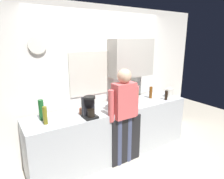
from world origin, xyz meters
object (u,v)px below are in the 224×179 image
(cup_terracotta_mug, at_px, (82,111))
(bottle_green_wine, at_px, (41,110))
(bottle_amber_beer, at_px, (151,92))
(bottle_olive_oil, at_px, (45,115))
(dish_soap, at_px, (138,94))
(storage_canister, at_px, (169,93))
(coffee_maker, at_px, (89,108))
(cup_white_mug, at_px, (138,101))
(person_at_sink, at_px, (124,110))
(bottle_dark_sauce, at_px, (166,95))

(cup_terracotta_mug, bearing_deg, bottle_green_wine, 170.69)
(bottle_amber_beer, relative_size, bottle_olive_oil, 0.92)
(bottle_amber_beer, xyz_separation_m, dish_soap, (-0.21, 0.15, -0.04))
(bottle_olive_oil, relative_size, storage_canister, 1.47)
(coffee_maker, relative_size, storage_canister, 1.94)
(bottle_green_wine, distance_m, dish_soap, 1.86)
(cup_white_mug, distance_m, cup_terracotta_mug, 1.05)
(bottle_green_wine, xyz_separation_m, bottle_amber_beer, (2.07, -0.06, -0.03))
(bottle_olive_oil, bearing_deg, bottle_amber_beer, 3.34)
(cup_terracotta_mug, distance_m, dish_soap, 1.30)
(bottle_amber_beer, bearing_deg, dish_soap, 145.14)
(person_at_sink, bearing_deg, bottle_olive_oil, 177.73)
(bottle_amber_beer, relative_size, dish_soap, 1.28)
(bottle_green_wine, height_order, bottle_olive_oil, bottle_green_wine)
(bottle_dark_sauce, xyz_separation_m, person_at_sink, (-1.08, -0.10, -0.04))
(bottle_green_wine, relative_size, storage_canister, 1.76)
(bottle_dark_sauce, bearing_deg, person_at_sink, -174.55)
(bottle_dark_sauce, xyz_separation_m, bottle_amber_beer, (-0.17, 0.25, 0.03))
(bottle_dark_sauce, distance_m, cup_terracotta_mug, 1.68)
(cup_terracotta_mug, height_order, storage_canister, storage_canister)
(coffee_maker, height_order, bottle_amber_beer, coffee_maker)
(bottle_green_wine, height_order, person_at_sink, person_at_sink)
(cup_white_mug, bearing_deg, coffee_maker, -175.55)
(storage_canister, height_order, person_at_sink, person_at_sink)
(coffee_maker, xyz_separation_m, cup_terracotta_mug, (-0.04, 0.19, -0.10))
(bottle_amber_beer, bearing_deg, cup_white_mug, -161.84)
(bottle_olive_oil, bearing_deg, bottle_dark_sauce, -3.18)
(bottle_amber_beer, bearing_deg, coffee_maker, -171.15)
(cup_white_mug, bearing_deg, bottle_amber_beer, 18.16)
(coffee_maker, xyz_separation_m, bottle_green_wine, (-0.62, 0.28, 0.00))
(dish_soap, xyz_separation_m, storage_canister, (0.59, -0.29, 0.01))
(bottle_olive_oil, relative_size, person_at_sink, 0.16)
(bottle_green_wine, xyz_separation_m, cup_terracotta_mug, (0.58, -0.09, -0.10))
(bottle_amber_beer, distance_m, bottle_olive_oil, 2.07)
(storage_canister, xyz_separation_m, person_at_sink, (-1.28, -0.21, -0.04))
(bottle_olive_oil, distance_m, dish_soap, 1.88)
(storage_canister, bearing_deg, bottle_amber_beer, 159.85)
(bottle_green_wine, relative_size, dish_soap, 1.67)
(bottle_olive_oil, xyz_separation_m, cup_white_mug, (1.61, -0.03, -0.08))
(storage_canister, bearing_deg, bottle_green_wine, 175.44)
(bottle_olive_oil, height_order, cup_white_mug, bottle_olive_oil)
(coffee_maker, xyz_separation_m, bottle_amber_beer, (1.45, 0.23, -0.03))
(cup_white_mug, bearing_deg, bottle_green_wine, 172.78)
(cup_white_mug, xyz_separation_m, dish_soap, (0.24, 0.30, 0.03))
(bottle_dark_sauce, bearing_deg, bottle_green_wine, 172.33)
(bottle_olive_oil, xyz_separation_m, dish_soap, (1.86, 0.27, -0.05))
(coffee_maker, xyz_separation_m, cup_white_mug, (1.00, 0.08, -0.10))
(cup_white_mug, bearing_deg, storage_canister, 0.68)
(coffee_maker, height_order, cup_white_mug, coffee_maker)
(dish_soap, bearing_deg, cup_white_mug, -129.13)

